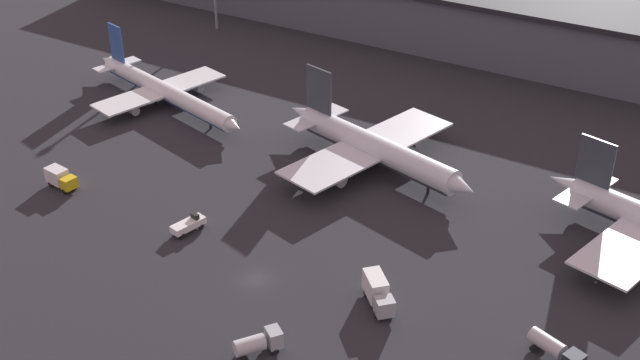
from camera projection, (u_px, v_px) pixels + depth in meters
The scene contains 9 objects.
ground at pixel (256, 280), 114.24m from camera, with size 600.00×600.00×0.00m, color #26262B.
terminal_building at pixel (514, 23), 185.91m from camera, with size 239.29×28.48×14.67m.
airplane_0 at pixel (164, 91), 163.44m from camera, with size 47.53×29.45×12.84m.
airplane_1 at pixel (374, 148), 140.31m from camera, with size 42.58×37.07×14.76m.
service_vehicle_0 at pixel (258, 343), 100.26m from camera, with size 5.31×6.31×3.09m.
service_vehicle_1 at pixel (189, 225), 124.22m from camera, with size 3.22×5.96×2.62m.
service_vehicle_2 at pixel (555, 349), 99.43m from camera, with size 7.72×4.49×2.77m.
service_vehicle_3 at pixel (60, 178), 135.46m from camera, with size 6.26×3.11×3.31m.
service_vehicle_4 at pixel (378, 292), 108.44m from camera, with size 7.04×6.91×3.92m.
Camera 1 is at (55.94, -72.77, 70.10)m, focal length 45.00 mm.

